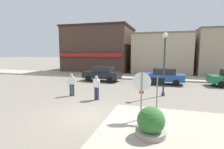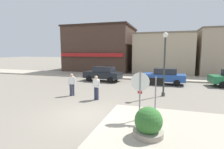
{
  "view_description": "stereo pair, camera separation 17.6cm",
  "coord_description": "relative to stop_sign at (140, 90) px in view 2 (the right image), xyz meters",
  "views": [
    {
      "loc": [
        3.45,
        -7.71,
        3.18
      ],
      "look_at": [
        -0.09,
        4.5,
        1.5
      ],
      "focal_mm": 28.0,
      "sensor_mm": 36.0,
      "label": 1
    },
    {
      "loc": [
        3.62,
        -7.66,
        3.18
      ],
      "look_at": [
        -0.09,
        4.5,
        1.5
      ],
      "focal_mm": 28.0,
      "sensor_mm": 36.0,
      "label": 2
    }
  ],
  "objects": [
    {
      "name": "ground_plane",
      "position": [
        -2.6,
        0.1,
        -1.52
      ],
      "size": [
        160.0,
        160.0,
        0.0
      ],
      "primitive_type": "plane",
      "color": "gray"
    },
    {
      "name": "sidewalk_corner",
      "position": [
        1.66,
        -0.57,
        -1.44
      ],
      "size": [
        6.4,
        4.8,
        0.15
      ],
      "primitive_type": "cube",
      "color": "#A89E8C",
      "rests_on": "ground"
    },
    {
      "name": "kerb_far",
      "position": [
        -2.6,
        13.75,
        -1.44
      ],
      "size": [
        80.0,
        4.0,
        0.15
      ],
      "primitive_type": "cube",
      "color": "#A89E8C",
      "rests_on": "ground"
    },
    {
      "name": "stop_sign",
      "position": [
        0.0,
        0.0,
        0.0
      ],
      "size": [
        0.82,
        0.07,
        2.3
      ],
      "color": "gray",
      "rests_on": "ground"
    },
    {
      "name": "one_way_sign",
      "position": [
        0.66,
        0.11,
        -0.19
      ],
      "size": [
        0.6,
        0.06,
        2.1
      ],
      "color": "gray",
      "rests_on": "ground"
    },
    {
      "name": "planter",
      "position": [
        0.52,
        -1.46,
        -0.96
      ],
      "size": [
        1.1,
        1.1,
        1.23
      ],
      "color": "gray",
      "rests_on": "ground"
    },
    {
      "name": "lamp_post",
      "position": [
        0.97,
        5.24,
        1.44
      ],
      "size": [
        0.36,
        0.36,
        4.54
      ],
      "color": "#333833",
      "rests_on": "ground"
    },
    {
      "name": "parked_car_nearest",
      "position": [
        -5.37,
        10.05,
        -0.71
      ],
      "size": [
        4.14,
        2.16,
        1.56
      ],
      "color": "black",
      "rests_on": "ground"
    },
    {
      "name": "parked_car_second",
      "position": [
        0.97,
        10.13,
        -0.71
      ],
      "size": [
        4.11,
        2.08,
        1.56
      ],
      "color": "#234C9E",
      "rests_on": "ground"
    },
    {
      "name": "pedestrian_crossing_near",
      "position": [
        -5.36,
        3.43,
        -0.65
      ],
      "size": [
        0.54,
        0.35,
        1.61
      ],
      "color": "#2D334C",
      "rests_on": "ground"
    },
    {
      "name": "pedestrian_crossing_far",
      "position": [
        -3.27,
        2.94,
        -0.65
      ],
      "size": [
        0.55,
        0.3,
        1.61
      ],
      "color": "#2D334C",
      "rests_on": "ground"
    },
    {
      "name": "building_corner_shop",
      "position": [
        -9.22,
        20.25,
        2.06
      ],
      "size": [
        10.33,
        9.5,
        7.13
      ],
      "color": "#473328",
      "rests_on": "ground"
    },
    {
      "name": "building_storefront_left_near",
      "position": [
        0.63,
        20.07,
        1.36
      ],
      "size": [
        8.23,
        7.35,
        5.75
      ],
      "color": "tan",
      "rests_on": "ground"
    },
    {
      "name": "building_storefront_left_mid",
      "position": [
        7.78,
        19.4,
        1.57
      ],
      "size": [
        5.23,
        6.46,
        6.17
      ],
      "color": "tan",
      "rests_on": "ground"
    }
  ]
}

